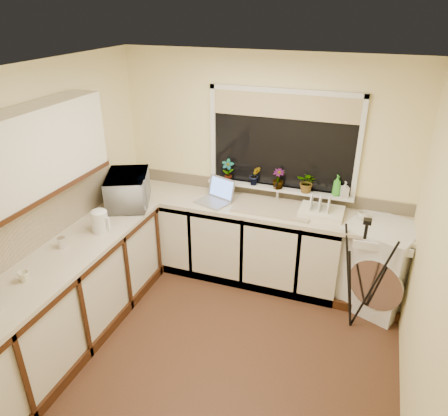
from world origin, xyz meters
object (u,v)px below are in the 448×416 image
plant_d (307,182)px  laptop (217,196)px  tripod (358,276)px  microwave (128,189)px  plant_c (278,179)px  cup_back (363,216)px  plant_a (228,171)px  dish_rack (321,212)px  washing_machine (377,265)px  kettle (100,222)px  steel_jar (62,243)px  soap_bottle_clear (345,189)px  cup_left (24,276)px  plant_b (255,176)px  soap_bottle_green (337,185)px

plant_d → laptop: bearing=-166.0°
tripod → microwave: (-2.44, 0.08, 0.48)m
plant_c → cup_back: size_ratio=2.01×
plant_a → cup_back: bearing=-5.4°
dish_rack → plant_d: (-0.20, 0.19, 0.23)m
plant_c → cup_back: bearing=-9.0°
plant_c → dish_rack: bearing=-20.1°
washing_machine → microwave: size_ratio=1.49×
kettle → cup_back: kettle is taller
steel_jar → laptop: bearing=55.3°
tripod → microwave: bearing=169.7°
washing_machine → plant_a: 1.86m
microwave → soap_bottle_clear: size_ratio=3.58×
dish_rack → plant_a: plant_a is taller
dish_rack → plant_d: plant_d is taller
laptop → kettle: 1.29m
cup_left → plant_d: bearing=49.2°
plant_c → cup_back: (0.91, -0.15, -0.22)m
plant_b → washing_machine: bearing=-10.1°
laptop → dish_rack: bearing=22.4°
laptop → dish_rack: laptop is taller
kettle → plant_c: plant_c is taller
tripod → cup_back: size_ratio=10.77×
soap_bottle_clear → plant_c: bearing=-179.1°
plant_b → plant_d: plant_d is taller
plant_a → plant_d: size_ratio=1.15×
microwave → laptop: bearing=-90.6°
soap_bottle_green → soap_bottle_clear: 0.09m
tripod → steel_jar: bearing=-168.6°
tripod → plant_b: plant_b is taller
dish_rack → plant_b: plant_b is taller
plant_b → plant_c: 0.26m
plant_d → soap_bottle_clear: (0.39, 0.01, -0.03)m
soap_bottle_clear → soap_bottle_green: bearing=168.9°
dish_rack → plant_d: size_ratio=1.94×
kettle → tripod: size_ratio=0.18×
laptop → plant_d: size_ratio=1.87×
dish_rack → cup_back: size_ratio=4.04×
cup_left → kettle: bearing=83.3°
laptop → cup_left: laptop is taller
washing_machine → plant_c: bearing=-169.3°
kettle → plant_d: bearing=35.6°
plant_c → cup_left: 2.62m
microwave → plant_a: 1.10m
washing_machine → plant_a: size_ratio=3.46×
washing_machine → soap_bottle_green: (-0.51, 0.26, 0.71)m
laptop → plant_a: (0.05, 0.22, 0.21)m
tripod → soap_bottle_clear: 0.92m
laptop → plant_d: plant_d is taller
plant_c → steel_jar: bearing=-134.5°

